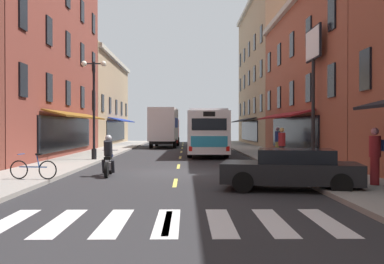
# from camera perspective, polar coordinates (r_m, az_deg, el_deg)

# --- Properties ---
(ground_plane) EXTENTS (34.80, 80.00, 0.10)m
(ground_plane) POSITION_cam_1_polar(r_m,az_deg,el_deg) (19.25, -1.91, -5.39)
(ground_plane) COLOR #28282B
(lane_centre_dashes) EXTENTS (0.14, 73.90, 0.01)m
(lane_centre_dashes) POSITION_cam_1_polar(r_m,az_deg,el_deg) (18.99, -1.92, -5.31)
(lane_centre_dashes) COLOR #DBCC4C
(lane_centre_dashes) RESTS_ON ground
(crosswalk_near) EXTENTS (7.10, 2.80, 0.01)m
(crosswalk_near) POSITION_cam_1_polar(r_m,az_deg,el_deg) (9.35, -3.19, -11.50)
(crosswalk_near) COLOR silver
(crosswalk_near) RESTS_ON ground
(sidewalk_left) EXTENTS (3.00, 80.00, 0.14)m
(sidewalk_left) POSITION_cam_1_polar(r_m,az_deg,el_deg) (20.23, -18.92, -4.79)
(sidewalk_left) COLOR gray
(sidewalk_left) RESTS_ON ground
(sidewalk_right) EXTENTS (3.00, 80.00, 0.14)m
(sidewalk_right) POSITION_cam_1_polar(r_m,az_deg,el_deg) (20.00, 15.30, -4.84)
(sidewalk_right) COLOR gray
(sidewalk_right) RESTS_ON ground
(billboard_sign) EXTENTS (0.40, 2.50, 7.04)m
(billboard_sign) POSITION_cam_1_polar(r_m,az_deg,el_deg) (24.32, 15.35, 8.76)
(billboard_sign) COLOR black
(billboard_sign) RESTS_ON sidewalk_right
(transit_bus) EXTENTS (2.80, 12.20, 3.10)m
(transit_bus) POSITION_cam_1_polar(r_m,az_deg,el_deg) (32.05, 1.85, 0.03)
(transit_bus) COLOR white
(transit_bus) RESTS_ON ground
(box_truck) EXTENTS (2.74, 8.28, 3.74)m
(box_truck) POSITION_cam_1_polar(r_m,az_deg,el_deg) (43.06, -3.53, 0.62)
(box_truck) COLOR #B21E19
(box_truck) RESTS_ON ground
(sedan_near) EXTENTS (4.51, 2.66, 1.29)m
(sedan_near) POSITION_cam_1_polar(r_m,az_deg,el_deg) (14.23, 12.69, -4.64)
(sedan_near) COLOR black
(sedan_near) RESTS_ON ground
(sedan_mid) EXTENTS (1.99, 4.25, 1.37)m
(sedan_mid) POSITION_cam_1_polar(r_m,az_deg,el_deg) (54.20, -3.05, -0.70)
(sedan_mid) COLOR silver
(sedan_mid) RESTS_ON ground
(motorcycle_rider) EXTENTS (0.62, 2.07, 1.66)m
(motorcycle_rider) POSITION_cam_1_polar(r_m,az_deg,el_deg) (18.14, -10.70, -3.36)
(motorcycle_rider) COLOR black
(motorcycle_rider) RESTS_ON ground
(bicycle_near) EXTENTS (1.71, 0.48, 0.91)m
(bicycle_near) POSITION_cam_1_polar(r_m,az_deg,el_deg) (16.55, -19.74, -4.49)
(bicycle_near) COLOR black
(bicycle_near) RESTS_ON sidewalk_left
(pedestrian_near) EXTENTS (0.53, 0.43, 1.81)m
(pedestrian_near) POSITION_cam_1_polar(r_m,az_deg,el_deg) (15.21, 22.52, -2.68)
(pedestrian_near) COLOR maroon
(pedestrian_near) RESTS_ON sidewalk_right
(pedestrian_mid) EXTENTS (0.36, 0.36, 1.80)m
(pedestrian_mid) POSITION_cam_1_polar(r_m,az_deg,el_deg) (23.07, 11.48, -1.60)
(pedestrian_mid) COLOR black
(pedestrian_mid) RESTS_ON sidewalk_right
(pedestrian_far) EXTENTS (0.36, 0.36, 1.82)m
(pedestrian_far) POSITION_cam_1_polar(r_m,az_deg,el_deg) (29.48, 10.96, -1.10)
(pedestrian_far) COLOR #B29947
(pedestrian_far) RESTS_ON sidewalk_right
(street_lamp_twin) EXTENTS (1.42, 0.32, 5.59)m
(street_lamp_twin) POSITION_cam_1_polar(r_m,az_deg,el_deg) (25.77, -12.51, 3.42)
(street_lamp_twin) COLOR black
(street_lamp_twin) RESTS_ON sidewalk_left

